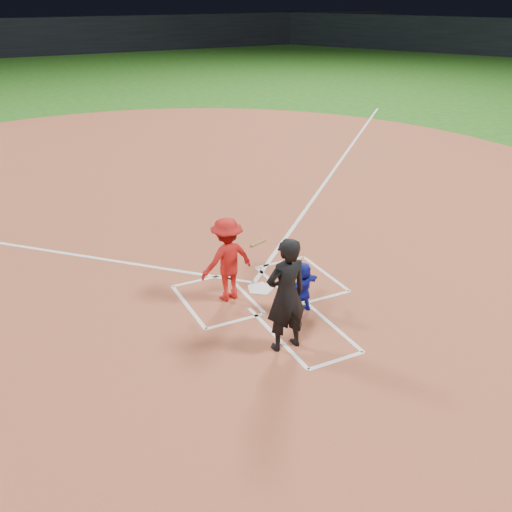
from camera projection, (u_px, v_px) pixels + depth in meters
name	position (u px, v px, depth m)	size (l,w,h in m)	color
ground	(260.00, 289.00, 11.78)	(120.00, 120.00, 0.00)	#1F5515
home_plate_dirt	(167.00, 201.00, 16.63)	(28.00, 28.00, 0.01)	brown
stadium_wall_far	(11.00, 38.00, 49.85)	(80.00, 1.20, 3.20)	black
home_plate	(260.00, 289.00, 11.78)	(0.60, 0.60, 0.02)	silver
catcher	(303.00, 287.00, 10.76)	(0.95, 0.30, 1.03)	#151EAC
umpire	(286.00, 295.00, 9.45)	(0.75, 0.49, 2.05)	black
chalk_markings	(175.00, 208.00, 16.05)	(28.35, 17.32, 0.01)	white
batter_at_plate	(227.00, 259.00, 11.08)	(1.51, 0.85, 1.71)	#AD1413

